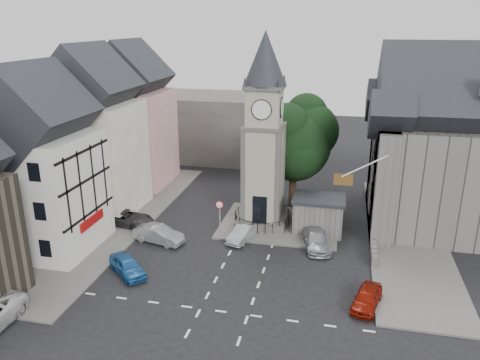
% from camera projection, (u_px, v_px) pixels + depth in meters
% --- Properties ---
extents(ground, '(120.00, 120.00, 0.00)m').
position_uv_depth(ground, '(243.00, 268.00, 33.65)').
color(ground, black).
rests_on(ground, ground).
extents(pavement_west, '(6.00, 30.00, 0.14)m').
position_uv_depth(pavement_west, '(121.00, 219.00, 41.76)').
color(pavement_west, '#595651').
rests_on(pavement_west, ground).
extents(pavement_east, '(6.00, 26.00, 0.14)m').
position_uv_depth(pavement_east, '(406.00, 236.00, 38.52)').
color(pavement_east, '#595651').
rests_on(pavement_east, ground).
extents(central_island, '(10.00, 8.00, 0.16)m').
position_uv_depth(central_island, '(280.00, 224.00, 40.70)').
color(central_island, '#595651').
rests_on(central_island, ground).
extents(road_markings, '(20.00, 8.00, 0.01)m').
position_uv_depth(road_markings, '(224.00, 312.00, 28.56)').
color(road_markings, silver).
rests_on(road_markings, ground).
extents(clock_tower, '(4.86, 4.86, 16.25)m').
position_uv_depth(clock_tower, '(264.00, 133.00, 38.41)').
color(clock_tower, '#4C4944').
rests_on(clock_tower, ground).
extents(stone_shelter, '(4.30, 3.30, 3.08)m').
position_uv_depth(stone_shelter, '(318.00, 214.00, 39.08)').
color(stone_shelter, '#5D5B56').
rests_on(stone_shelter, ground).
extents(town_tree, '(7.20, 7.20, 10.80)m').
position_uv_depth(town_tree, '(295.00, 134.00, 42.99)').
color(town_tree, black).
rests_on(town_tree, ground).
extents(warning_sign_post, '(0.70, 0.19, 2.85)m').
position_uv_depth(warning_sign_post, '(219.00, 210.00, 38.68)').
color(warning_sign_post, black).
rests_on(warning_sign_post, ground).
extents(terrace_pink, '(8.10, 7.60, 12.80)m').
position_uv_depth(terrace_pink, '(133.00, 123.00, 49.53)').
color(terrace_pink, '#CA8B8D').
rests_on(terrace_pink, ground).
extents(terrace_cream, '(8.10, 7.60, 12.80)m').
position_uv_depth(terrace_cream, '(94.00, 141.00, 42.14)').
color(terrace_cream, beige).
rests_on(terrace_cream, ground).
extents(terrace_tudor, '(8.10, 7.60, 12.00)m').
position_uv_depth(terrace_tudor, '(41.00, 172.00, 34.88)').
color(terrace_tudor, silver).
rests_on(terrace_tudor, ground).
extents(backdrop_west, '(20.00, 10.00, 8.00)m').
position_uv_depth(backdrop_west, '(199.00, 125.00, 60.71)').
color(backdrop_west, '#4C4944').
rests_on(backdrop_west, ground).
extents(east_building, '(14.40, 11.40, 12.60)m').
position_uv_depth(east_building, '(456.00, 157.00, 38.55)').
color(east_building, '#5D5B56').
rests_on(east_building, ground).
extents(east_boundary_wall, '(0.40, 16.00, 0.90)m').
position_uv_depth(east_boundary_wall, '(370.00, 219.00, 40.82)').
color(east_boundary_wall, '#5D5B56').
rests_on(east_boundary_wall, ground).
extents(flagpole, '(3.68, 0.10, 2.74)m').
position_uv_depth(flagpole, '(364.00, 166.00, 33.42)').
color(flagpole, white).
rests_on(flagpole, ground).
extents(car_west_blue, '(3.87, 3.66, 1.30)m').
position_uv_depth(car_west_blue, '(127.00, 266.00, 32.65)').
color(car_west_blue, '#1A5492').
rests_on(car_west_blue, ground).
extents(car_west_silver, '(4.41, 2.34, 1.38)m').
position_uv_depth(car_west_silver, '(159.00, 234.00, 37.37)').
color(car_west_silver, gray).
rests_on(car_west_silver, ground).
extents(car_west_grey, '(5.03, 2.81, 1.33)m').
position_uv_depth(car_west_grey, '(126.00, 218.00, 40.54)').
color(car_west_grey, '#2E2E30').
rests_on(car_west_grey, ground).
extents(car_island_silver, '(2.23, 3.93, 1.23)m').
position_uv_depth(car_island_silver, '(243.00, 233.00, 37.81)').
color(car_island_silver, '#A1A5A9').
rests_on(car_island_silver, ground).
extents(car_island_east, '(2.84, 4.82, 1.31)m').
position_uv_depth(car_island_east, '(316.00, 239.00, 36.58)').
color(car_island_east, '#9B9DA2').
rests_on(car_island_east, ground).
extents(car_east_red, '(2.29, 3.81, 1.22)m').
position_uv_depth(car_east_red, '(367.00, 298.00, 28.91)').
color(car_east_red, maroon).
rests_on(car_east_red, ground).
extents(pedestrian, '(0.75, 0.75, 1.76)m').
position_uv_depth(pedestrian, '(402.00, 231.00, 37.53)').
color(pedestrian, beige).
rests_on(pedestrian, ground).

